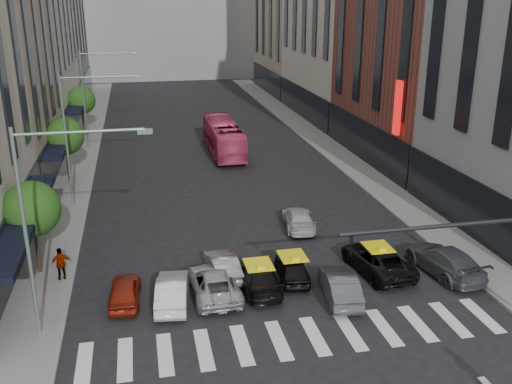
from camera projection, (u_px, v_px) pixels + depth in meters
ground at (312, 358)px, 23.05m from camera, size 160.00×160.00×0.00m
sidewalk_left at (78, 166)px, 48.52m from camera, size 3.00×96.00×0.15m
sidewalk_right at (335, 152)px, 52.99m from camera, size 3.00×96.00×0.15m
building_right_b at (417, 6)px, 47.05m from camera, size 8.00×18.00×26.00m
tree_near at (32, 209)px, 28.80m from camera, size 2.88×2.88×4.95m
tree_mid at (65, 136)px, 43.59m from camera, size 2.88×2.88×4.95m
tree_far at (81, 100)px, 58.38m from camera, size 2.88×2.88×4.95m
streetlamp_near at (47, 206)px, 22.85m from camera, size 5.38×0.25×9.00m
streetlamp_mid at (79, 123)px, 37.64m from camera, size 5.38×0.25×9.00m
streetlamp_far at (93, 86)px, 52.43m from camera, size 5.38×0.25×9.00m
liberty_sign at (398, 108)px, 42.02m from camera, size 0.30×0.70×4.00m
car_red at (125, 291)px, 27.04m from camera, size 1.65×3.66×1.22m
car_white_front at (172, 291)px, 26.93m from camera, size 1.89×4.22×1.35m
car_silver at (214, 282)px, 27.73m from camera, size 2.32×4.80×1.32m
taxi_left at (259, 277)px, 28.31m from camera, size 1.85×4.49×1.30m
taxi_center at (292, 268)px, 29.28m from camera, size 1.88×3.86×1.27m
car_grey_mid at (340, 285)px, 27.39m from camera, size 1.95×4.28×1.36m
taxi_right at (377, 259)px, 30.04m from camera, size 2.88×5.25×1.39m
car_grey_curb at (445, 260)px, 29.84m from camera, size 2.72×5.33×1.48m
car_row2_left at (222, 266)px, 29.50m from camera, size 1.67×3.94×1.26m
car_row2_right at (298, 219)px, 35.73m from camera, size 2.29×4.48×1.24m
bus at (224, 137)px, 52.32m from camera, size 2.60×10.92×3.04m
pedestrian_far at (61, 264)px, 28.85m from camera, size 1.08×0.66×1.72m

